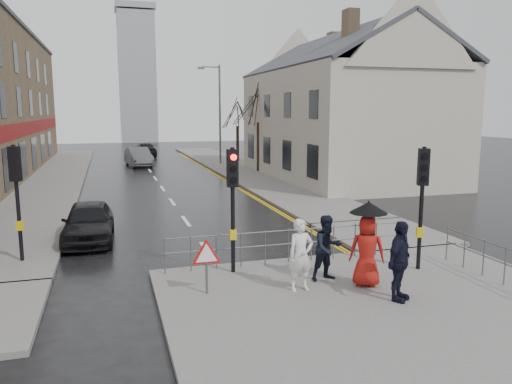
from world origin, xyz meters
TOP-DOWN VIEW (x-y plane):
  - ground at (0.00, 0.00)m, footprint 120.00×120.00m
  - near_pavement at (3.00, -3.50)m, footprint 10.00×9.00m
  - left_pavement at (-6.50, 23.00)m, footprint 4.00×44.00m
  - right_pavement at (6.50, 25.00)m, footprint 4.00×40.00m
  - pavement_bridge_right at (6.50, 3.00)m, footprint 4.00×4.20m
  - building_right_cream at (12.00, 18.00)m, footprint 9.00×16.40m
  - church_tower at (1.50, 62.00)m, footprint 5.00×5.00m
  - traffic_signal_near_left at (0.20, 0.20)m, footprint 0.28×0.27m
  - traffic_signal_near_right at (5.20, -1.00)m, footprint 0.34×0.33m
  - traffic_signal_far_left at (-5.50, 3.00)m, footprint 0.34×0.33m
  - guard_railing_front at (1.95, 0.60)m, footprint 7.14×0.04m
  - guard_railing_side at (6.50, -2.75)m, footprint 0.04×4.54m
  - warning_sign at (-0.80, -1.21)m, footprint 0.80×0.07m
  - street_lamp at (5.82, 28.00)m, footprint 1.83×0.25m
  - tree_near at (7.50, 22.00)m, footprint 2.40×2.40m
  - tree_far at (8.00, 30.00)m, footprint 2.40×2.40m
  - pedestrian_a at (1.44, -1.62)m, footprint 0.68×0.48m
  - pedestrian_b at (2.39, -1.10)m, footprint 0.93×0.78m
  - pedestrian_with_umbrella at (3.15, -1.79)m, footprint 1.05×0.96m
  - pedestrian_d at (3.37, -2.89)m, footprint 1.16×1.02m
  - car_parked at (-3.69, 5.27)m, footprint 1.77×4.13m
  - car_mid at (-0.60, 28.82)m, footprint 2.22×4.77m
  - car_far at (0.52, 37.46)m, footprint 2.19×4.72m

SIDE VIEW (x-z plane):
  - ground at x=0.00m, z-range 0.00..0.00m
  - near_pavement at x=3.00m, z-range 0.00..0.14m
  - left_pavement at x=-6.50m, z-range 0.00..0.14m
  - right_pavement at x=6.50m, z-range 0.00..0.14m
  - pavement_bridge_right at x=6.50m, z-range 0.00..0.14m
  - car_far at x=0.52m, z-range 0.00..1.34m
  - car_parked at x=-3.69m, z-range 0.00..1.39m
  - car_mid at x=-0.60m, z-range 0.00..1.51m
  - guard_railing_side at x=6.50m, z-range 0.34..1.34m
  - guard_railing_front at x=1.95m, z-range 0.36..1.36m
  - pedestrian_b at x=2.39m, z-range 0.14..1.85m
  - pedestrian_a at x=1.44m, z-range 0.14..1.92m
  - warning_sign at x=-0.80m, z-range 0.37..1.72m
  - pedestrian_d at x=3.37m, z-range 0.14..2.02m
  - pedestrian_with_umbrella at x=3.15m, z-range 0.21..2.35m
  - traffic_signal_near_left at x=0.20m, z-range 0.76..4.16m
  - traffic_signal_near_right at x=5.20m, z-range 0.76..4.16m
  - traffic_signal_far_left at x=-5.50m, z-range 0.76..4.16m
  - tree_far at x=8.00m, z-range 1.60..7.24m
  - street_lamp at x=5.82m, z-range 0.71..8.71m
  - building_right_cream at x=12.00m, z-range -0.27..9.83m
  - tree_near at x=7.50m, z-range 1.85..8.43m
  - church_tower at x=1.50m, z-range 0.00..18.00m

